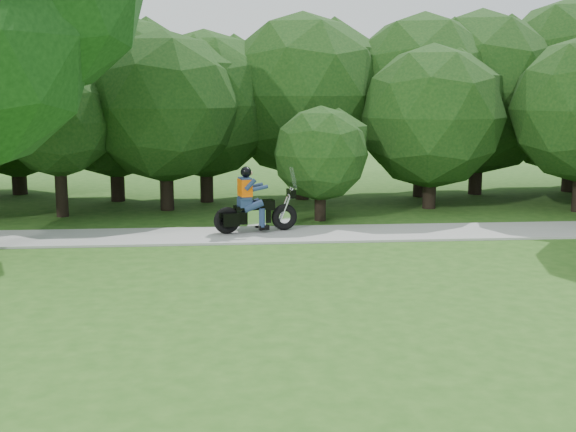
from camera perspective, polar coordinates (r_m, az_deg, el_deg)
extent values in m
plane|color=#285317|center=(12.33, 16.06, -8.61)|extent=(100.00, 100.00, 0.00)
cube|color=#999994|center=(19.75, 7.82, -1.31)|extent=(60.00, 2.20, 0.06)
cylinder|color=black|center=(21.52, 2.56, 1.07)|extent=(0.34, 0.34, 1.08)
sphere|color=#11330F|center=(21.34, 2.59, 4.94)|extent=(2.82, 2.82, 2.82)
cylinder|color=black|center=(29.74, 21.36, 3.54)|extent=(0.54, 0.54, 1.80)
sphere|color=#11330F|center=(29.60, 21.74, 9.49)|extent=(6.74, 6.74, 6.74)
cylinder|color=black|center=(24.17, 11.12, 2.33)|extent=(0.43, 0.43, 1.47)
sphere|color=#11330F|center=(23.99, 11.30, 7.69)|extent=(4.69, 4.69, 4.69)
cylinder|color=black|center=(25.74, 1.13, 3.33)|extent=(0.49, 0.49, 1.80)
sphere|color=#11330F|center=(25.58, 1.15, 9.50)|extent=(5.75, 5.75, 5.75)
cylinder|color=black|center=(25.26, -6.45, 3.05)|extent=(0.45, 0.45, 1.71)
sphere|color=#11330F|center=(25.09, -6.56, 8.73)|extent=(5.07, 5.07, 5.07)
cylinder|color=black|center=(23.66, -9.56, 2.55)|extent=(0.44, 0.44, 1.75)
sphere|color=#11330F|center=(23.49, -9.73, 8.48)|extent=(4.84, 4.84, 4.84)
cylinder|color=black|center=(26.82, 10.41, 3.43)|extent=(0.49, 0.49, 1.80)
sphere|color=#11330F|center=(26.66, 10.60, 9.41)|extent=(5.82, 5.82, 5.82)
cylinder|color=black|center=(28.80, -20.50, 3.40)|extent=(0.54, 0.54, 1.80)
sphere|color=#11330F|center=(28.65, -20.89, 9.65)|extent=(6.88, 6.88, 6.88)
cylinder|color=black|center=(23.20, -17.47, 2.16)|extent=(0.37, 0.37, 1.80)
sphere|color=#11330F|center=(23.03, -17.73, 7.09)|extent=(3.39, 3.39, 3.39)
cylinder|color=black|center=(27.90, 14.61, 3.52)|extent=(0.50, 0.50, 1.80)
sphere|color=#11330F|center=(27.74, 14.87, 9.40)|extent=(6.04, 6.04, 6.04)
cylinder|color=black|center=(25.97, -13.34, 3.12)|extent=(0.49, 0.49, 1.80)
sphere|color=#11330F|center=(25.81, -13.58, 9.21)|extent=(5.71, 5.71, 5.71)
torus|color=black|center=(19.26, -4.84, -0.35)|extent=(0.76, 0.37, 0.73)
torus|color=black|center=(19.70, -0.29, -0.09)|extent=(0.76, 0.37, 0.73)
cube|color=black|center=(19.40, -3.09, -0.10)|extent=(1.19, 0.52, 0.33)
cube|color=silver|center=(19.45, -2.63, -0.07)|extent=(0.57, 0.46, 0.42)
cube|color=black|center=(19.47, -1.91, 0.87)|extent=(0.60, 0.43, 0.27)
cube|color=black|center=(19.33, -3.46, 0.67)|extent=(0.60, 0.45, 0.10)
cylinder|color=silver|center=(19.65, -0.17, 0.96)|extent=(0.41, 0.14, 0.93)
cylinder|color=silver|center=(19.65, 0.31, 2.28)|extent=(0.19, 0.66, 0.04)
cube|color=black|center=(19.05, -4.53, -0.30)|extent=(0.45, 0.22, 0.35)
cube|color=black|center=(19.48, -4.86, -0.08)|extent=(0.45, 0.22, 0.35)
cube|color=navy|center=(19.30, -3.47, 1.10)|extent=(0.40, 0.46, 0.25)
cube|color=navy|center=(19.26, -3.42, 2.20)|extent=(0.37, 0.49, 0.58)
cube|color=#FF5E05|center=(19.25, -3.42, 2.26)|extent=(0.41, 0.54, 0.46)
sphere|color=black|center=(19.21, -3.34, 3.50)|extent=(0.29, 0.29, 0.29)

